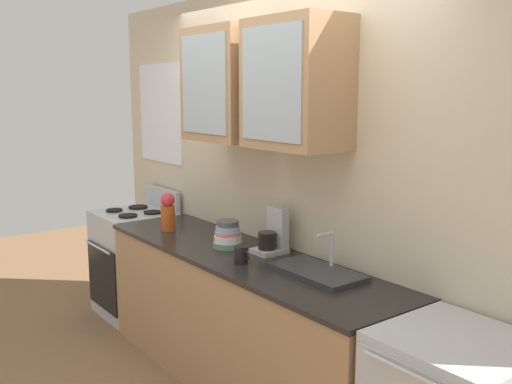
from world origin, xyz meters
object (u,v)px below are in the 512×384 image
bowl_stack (228,235)px  coffee_maker (273,236)px  cup_near_sink (241,255)px  stove_range (135,262)px  sink_faucet (317,271)px  vase (168,212)px

bowl_stack → coffee_maker: (0.28, 0.16, 0.03)m
cup_near_sink → bowl_stack: bearing=158.0°
stove_range → sink_faucet: bearing=2.6°
cup_near_sink → coffee_maker: 0.31m
stove_range → coffee_maker: coffee_maker is taller
stove_range → coffee_maker: size_ratio=3.69×
stove_range → vase: (0.74, -0.07, 0.58)m
vase → cup_near_sink: size_ratio=2.30×
bowl_stack → coffee_maker: 0.32m
vase → coffee_maker: coffee_maker is taller
sink_faucet → vase: size_ratio=1.97×
cup_near_sink → coffee_maker: (-0.07, 0.30, 0.06)m
vase → sink_faucet: bearing=6.7°
cup_near_sink → coffee_maker: coffee_maker is taller
bowl_stack → vase: 0.65m
sink_faucet → cup_near_sink: sink_faucet is taller
bowl_stack → stove_range: bearing=-179.1°
sink_faucet → coffee_maker: 0.51m
sink_faucet → cup_near_sink: 0.48m
sink_faucet → bowl_stack: 0.78m
stove_range → cup_near_sink: (1.73, -0.12, 0.49)m
bowl_stack → cup_near_sink: (0.35, -0.14, -0.03)m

